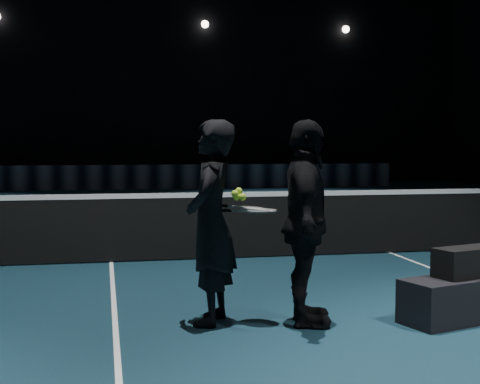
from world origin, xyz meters
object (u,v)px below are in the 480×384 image
at_px(player_bench, 468,298).
at_px(racket_upper, 256,209).
at_px(tennis_balls, 239,195).
at_px(player_a, 211,222).
at_px(racket_lower, 261,211).
at_px(racket_bag, 469,262).
at_px(player_b, 306,223).

bearing_deg(player_bench, racket_upper, 154.91).
xyz_separation_m(player_bench, racket_upper, (-1.95, 0.28, 0.84)).
bearing_deg(tennis_balls, player_a, 165.53).
xyz_separation_m(player_a, racket_lower, (0.43, -0.12, 0.11)).
height_order(racket_bag, tennis_balls, tennis_balls).
relative_size(player_bench, racket_upper, 1.98).
relative_size(player_bench, racket_lower, 1.98).
distance_m(player_bench, tennis_balls, 2.33).
bearing_deg(racket_lower, player_a, 180.00).
distance_m(player_bench, racket_upper, 2.14).
xyz_separation_m(racket_bag, player_a, (-2.35, 0.35, 0.38)).
height_order(racket_bag, racket_lower, racket_lower).
xyz_separation_m(player_a, racket_upper, (0.40, -0.07, 0.12)).
height_order(player_bench, player_a, player_a).
xyz_separation_m(player_bench, player_a, (-2.35, 0.35, 0.72)).
bearing_deg(tennis_balls, player_b, -16.08).
relative_size(player_bench, racket_bag, 2.00).
bearing_deg(player_a, racket_upper, 100.81).
distance_m(racket_bag, player_a, 2.41).
relative_size(racket_bag, racket_upper, 0.99).
height_order(player_b, racket_lower, player_b).
relative_size(player_a, racket_lower, 2.71).
bearing_deg(racket_upper, racket_lower, -42.66).
bearing_deg(player_a, player_bench, 102.16).
bearing_deg(player_b, racket_lower, 88.44).
bearing_deg(player_a, tennis_balls, 96.22).
relative_size(player_bench, tennis_balls, 11.23).
xyz_separation_m(player_b, racket_upper, (-0.42, 0.16, 0.12)).
bearing_deg(player_a, racket_bag, 102.16).
relative_size(player_b, tennis_balls, 15.35).
bearing_deg(player_a, player_b, 95.10).
height_order(player_bench, racket_upper, racket_upper).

